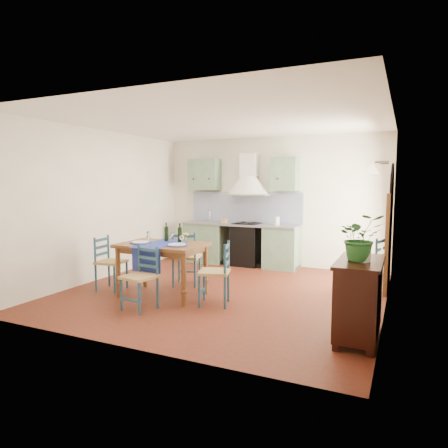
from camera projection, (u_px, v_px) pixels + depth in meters
The scene contains 13 objects.
floor at pixel (224, 292), 6.67m from camera, with size 5.00×5.00×0.00m, color #491C0F.
back_wall at pixel (248, 217), 8.83m from camera, with size 5.00×0.96×2.80m.
right_wall at pixel (389, 216), 5.75m from camera, with size 0.26×5.00×2.80m.
left_wall at pixel (104, 205), 7.56m from camera, with size 0.04×5.00×2.80m, color beige.
ceiling at pixel (224, 121), 6.38m from camera, with size 5.00×5.00×0.01m, color white.
dining_table at pixel (162, 250), 6.37m from camera, with size 1.36×1.02×1.17m.
chair_near at pixel (141, 277), 5.73m from camera, with size 0.49×0.49×0.91m.
chair_far at pixel (186, 257), 7.04m from camera, with size 0.56×0.56×0.97m.
chair_left at pixel (110, 262), 6.76m from camera, with size 0.46×0.46×0.91m.
chair_right at pixel (216, 273), 5.93m from camera, with size 0.55×0.55×0.94m.
chair_spare at pixel (371, 264), 6.56m from camera, with size 0.56×0.56×0.95m.
sideboard at pixel (359, 296), 4.62m from camera, with size 0.50×1.05×0.94m.
potted_plant at pixel (360, 237), 4.50m from camera, with size 0.49×0.42×0.54m, color #235E26.
Camera 1 is at (2.72, -5.92, 1.83)m, focal length 32.00 mm.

